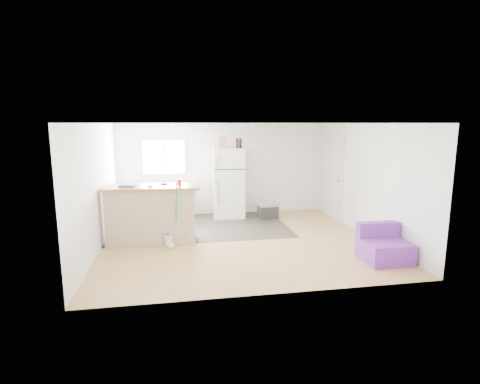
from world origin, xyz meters
The scene contains 19 objects.
room centered at (0.00, 0.00, 1.20)m, with size 5.51×5.01×2.41m.
vinyl_zone centered at (-0.73, 1.25, 0.00)m, with size 4.05×2.50×0.00m, color #352E28.
window centered at (-1.55, 2.49, 1.55)m, with size 1.18×0.06×0.98m.
interior_door centered at (2.72, 1.55, 1.02)m, with size 0.11×0.92×2.10m.
ceiling_fixture centered at (-1.20, 1.20, 2.36)m, with size 0.30×0.30×0.07m, color white.
kitchen_cabinets centered at (-1.76, 2.19, 0.45)m, with size 1.99×0.66×1.15m.
peninsula centered at (-1.78, 0.25, 0.59)m, with size 1.95×0.87×1.17m.
refrigerator centered at (0.07, 2.11, 0.89)m, with size 0.83×0.80×1.78m.
cooler centered at (1.04, 1.77, 0.19)m, with size 0.54×0.41×0.38m.
purple_seat centered at (2.31, -1.53, 0.23)m, with size 0.79×0.74×0.64m.
cleaner_jug centered at (-1.46, -0.14, 0.13)m, with size 0.15×0.12×0.29m.
mop centered at (-1.38, -0.22, 0.23)m, with size 0.24×0.37×1.33m.
red_cup centered at (-1.20, 0.24, 1.23)m, with size 0.08×0.08×0.12m, color red.
blue_tray centered at (-2.20, 0.19, 1.19)m, with size 0.30×0.22×0.04m, color #1537CD.
tool_a centered at (-1.51, 0.36, 1.19)m, with size 0.14×0.05×0.03m, color black.
tool_b centered at (-1.77, 0.10, 1.18)m, with size 0.10×0.04×0.03m, color black.
cardboard_box centered at (-0.09, 2.09, 1.93)m, with size 0.20×0.10×0.30m, color tan.
bottle_left centered at (0.29, 2.03, 1.91)m, with size 0.07×0.07×0.25m, color #341009.
bottle_right centered at (0.38, 2.07, 1.91)m, with size 0.07×0.07×0.25m, color #341009.
Camera 1 is at (-1.30, -7.32, 2.39)m, focal length 28.00 mm.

